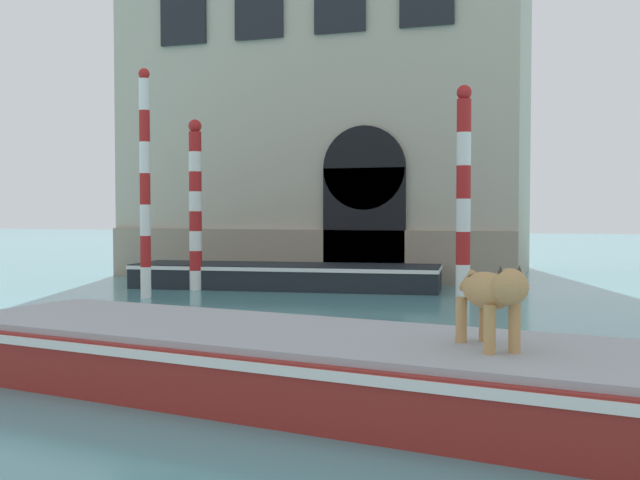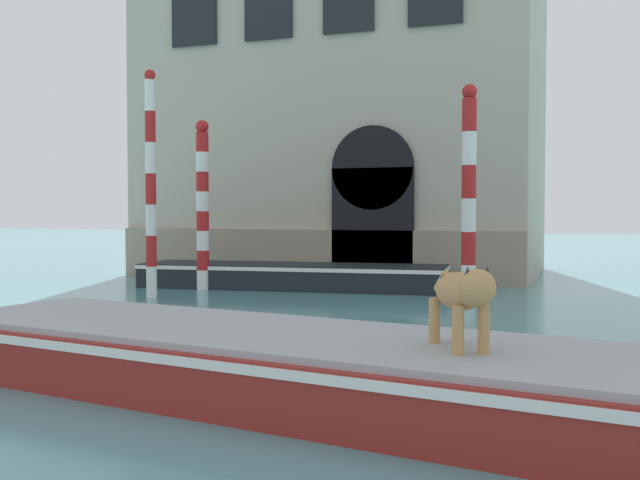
% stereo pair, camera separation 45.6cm
% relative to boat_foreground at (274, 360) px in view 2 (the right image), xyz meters
% --- Properties ---
extents(boat_foreground, '(7.76, 3.31, 0.58)m').
position_rel_boat_foreground_xyz_m(boat_foreground, '(0.00, 0.00, 0.00)').
color(boat_foreground, maroon).
rests_on(boat_foreground, ground_plane).
extents(dog_on_deck, '(0.64, 0.91, 0.68)m').
position_rel_boat_foreground_xyz_m(dog_on_deck, '(1.76, -0.38, 0.72)').
color(dog_on_deck, tan).
rests_on(dog_on_deck, boat_foreground).
extents(boat_moored_near_palazzo, '(6.81, 2.37, 0.52)m').
position_rel_boat_foreground_xyz_m(boat_moored_near_palazzo, '(-3.43, 8.85, -0.04)').
color(boat_moored_near_palazzo, black).
rests_on(boat_moored_near_palazzo, ground_plane).
extents(mooring_pole_0, '(0.29, 0.29, 4.10)m').
position_rel_boat_foreground_xyz_m(mooring_pole_0, '(0.46, 8.26, 1.76)').
color(mooring_pole_0, white).
rests_on(mooring_pole_0, ground_plane).
extents(mooring_pole_1, '(0.28, 0.28, 3.60)m').
position_rel_boat_foreground_xyz_m(mooring_pole_1, '(-5.10, 7.89, 1.51)').
color(mooring_pole_1, white).
rests_on(mooring_pole_1, ground_plane).
extents(mooring_pole_2, '(0.21, 0.21, 4.39)m').
position_rel_boat_foreground_xyz_m(mooring_pole_2, '(-5.33, 6.28, 1.90)').
color(mooring_pole_2, white).
rests_on(mooring_pole_2, ground_plane).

